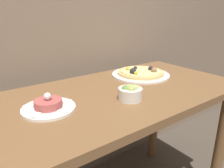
# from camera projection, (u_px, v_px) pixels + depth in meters

# --- Properties ---
(dining_table) EXTENTS (1.35, 0.63, 0.76)m
(dining_table) POSITION_uv_depth(u_px,v_px,m) (108.00, 116.00, 1.03)
(dining_table) COLOR brown
(dining_table) RESTS_ON ground_plane
(pizza_plate) EXTENTS (0.33, 0.33, 0.06)m
(pizza_plate) POSITION_uv_depth(u_px,v_px,m) (141.00, 73.00, 1.25)
(pizza_plate) COLOR white
(pizza_plate) RESTS_ON dining_table
(tartare_plate) EXTENTS (0.20, 0.20, 0.07)m
(tartare_plate) POSITION_uv_depth(u_px,v_px,m) (49.00, 106.00, 0.83)
(tartare_plate) COLOR white
(tartare_plate) RESTS_ON dining_table
(small_bowl) EXTENTS (0.10, 0.10, 0.07)m
(small_bowl) POSITION_uv_depth(u_px,v_px,m) (130.00, 92.00, 0.91)
(small_bowl) COLOR silver
(small_bowl) RESTS_ON dining_table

